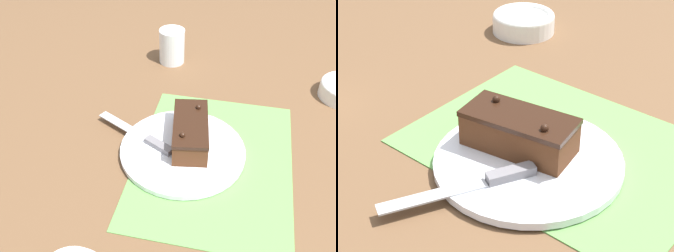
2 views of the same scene
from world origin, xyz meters
The scene contains 6 objects.
ground_plane centered at (0.00, 0.00, 0.00)m, with size 3.00×3.00×0.00m, color brown.
placemat_woven centered at (0.00, 0.00, 0.00)m, with size 0.46×0.34×0.00m, color #609E4C.
cake_plate centered at (0.01, 0.07, 0.01)m, with size 0.28×0.28×0.01m.
chocolate_cake centered at (0.04, 0.06, 0.05)m, with size 0.18×0.10×0.07m.
serving_knife centered at (0.02, 0.16, 0.02)m, with size 0.12×0.21×0.01m.
drinking_glass centered at (0.41, 0.18, 0.05)m, with size 0.08×0.08×0.10m.
Camera 1 is at (-0.63, -0.04, 0.62)m, focal length 42.00 mm.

